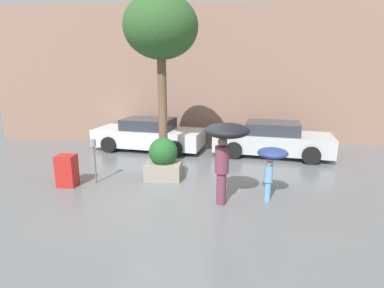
% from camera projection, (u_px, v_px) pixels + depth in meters
% --- Properties ---
extents(ground_plane, '(40.00, 40.00, 0.00)m').
position_uv_depth(ground_plane, '(169.00, 197.00, 7.73)').
color(ground_plane, slate).
extents(building_facade, '(18.00, 0.30, 6.00)m').
position_uv_depth(building_facade, '(189.00, 76.00, 13.34)').
color(building_facade, '#8C6B5B').
rests_on(building_facade, ground).
extents(planter_box, '(1.06, 0.86, 1.26)m').
position_uv_depth(planter_box, '(163.00, 160.00, 9.02)').
color(planter_box, gray).
rests_on(planter_box, ground).
extents(person_adult, '(1.04, 1.04, 2.02)m').
position_uv_depth(person_adult, '(226.00, 141.00, 6.91)').
color(person_adult, brown).
rests_on(person_adult, ground).
extents(person_child, '(0.74, 0.74, 1.36)m').
position_uv_depth(person_child, '(272.00, 158.00, 7.31)').
color(person_child, '#669ED1').
rests_on(person_child, ground).
extents(parked_car_near, '(4.70, 2.51, 1.30)m').
position_uv_depth(parked_car_near, '(149.00, 135.00, 12.47)').
color(parked_car_near, silver).
rests_on(parked_car_near, ground).
extents(parked_car_far, '(4.63, 2.55, 1.30)m').
position_uv_depth(parked_car_far, '(272.00, 140.00, 11.57)').
color(parked_car_far, '#B7BCC1').
rests_on(parked_car_far, ground).
extents(street_tree, '(2.29, 2.29, 5.47)m').
position_uv_depth(street_tree, '(161.00, 29.00, 9.08)').
color(street_tree, brown).
rests_on(street_tree, ground).
extents(parking_meter, '(0.14, 0.14, 1.30)m').
position_uv_depth(parking_meter, '(94.00, 152.00, 8.56)').
color(parking_meter, '#595B60').
rests_on(parking_meter, ground).
extents(newspaper_box, '(0.50, 0.44, 0.90)m').
position_uv_depth(newspaper_box, '(67.00, 171.00, 8.44)').
color(newspaper_box, '#B2231E').
rests_on(newspaper_box, ground).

